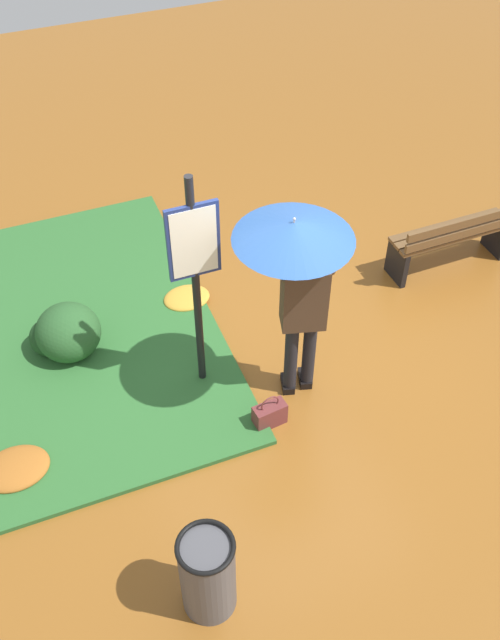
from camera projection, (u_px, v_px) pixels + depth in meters
The scene contains 9 objects.
ground_plane at pixel (288, 372), 6.96m from camera, with size 18.00×18.00×0.00m, color brown.
person_with_umbrella at pixel (298, 265), 5.71m from camera, with size 0.96×0.96×2.04m.
info_sign_post at pixel (195, 265), 5.87m from camera, with size 0.44×0.07×2.30m.
handbag at pixel (270, 414), 6.43m from camera, with size 0.31×0.17×0.37m.
park_bench at pixel (453, 238), 7.79m from camera, with size 1.40×0.38×0.75m.
trash_bin at pixel (208, 574), 5.06m from camera, with size 0.42×0.42×0.83m.
shrub_cluster at pixel (65, 333), 6.96m from camera, with size 0.69×0.63×0.57m.
leaf_pile_by_bench at pixel (15, 469), 6.10m from camera, with size 0.59×0.47×0.13m.
leaf_pile_far_path at pixel (187, 298), 7.63m from camera, with size 0.50×0.40×0.11m.
Camera 1 is at (2.03, 4.13, 5.26)m, focal length 40.25 mm.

